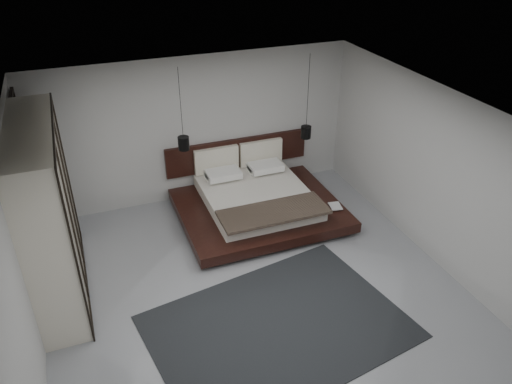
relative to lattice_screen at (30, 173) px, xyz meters
name	(u,v)px	position (x,y,z in m)	size (l,w,h in m)	color
floor	(253,286)	(2.95, -2.45, -1.30)	(6.00, 6.00, 0.00)	#93959B
ceiling	(253,114)	(2.95, -2.45, 1.50)	(6.00, 6.00, 0.00)	white
wall_back	(197,129)	(2.95, 0.55, 0.10)	(6.00, 6.00, 0.00)	#B4B4B1
wall_front	(369,372)	(2.95, -5.45, 0.10)	(6.00, 6.00, 0.00)	#B4B4B1
wall_left	(21,255)	(-0.05, -2.45, 0.10)	(6.00, 6.00, 0.00)	#B4B4B1
wall_right	(431,173)	(5.95, -2.45, 0.10)	(6.00, 6.00, 0.00)	#B4B4B1
lattice_screen	(30,173)	(0.00, 0.00, 0.00)	(0.05, 0.90, 2.60)	black
bed	(256,200)	(3.73, -0.55, -1.00)	(2.89, 2.44, 1.10)	black
book_lower	(330,207)	(4.91, -1.22, -1.02)	(0.19, 0.26, 0.02)	#99724C
book_upper	(330,207)	(4.89, -1.25, -1.00)	(0.20, 0.28, 0.02)	#99724C
pendant_left	(184,143)	(2.54, -0.08, 0.15)	(0.20, 0.20, 1.47)	black
pendant_right	(306,132)	(4.91, -0.08, 0.00)	(0.20, 0.20, 1.62)	black
wardrobe	(48,214)	(0.25, -1.42, 0.01)	(0.63, 2.66, 2.61)	white
rug	(278,327)	(2.97, -3.38, -1.29)	(3.41, 2.43, 0.01)	black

